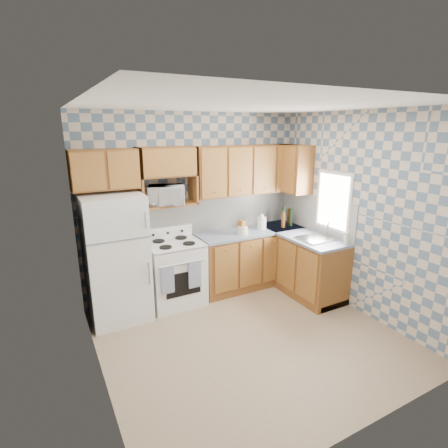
{
  "coord_description": "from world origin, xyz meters",
  "views": [
    {
      "loc": [
        -2.06,
        -3.15,
        2.47
      ],
      "look_at": [
        0.05,
        0.75,
        1.25
      ],
      "focal_mm": 28.0,
      "sensor_mm": 36.0,
      "label": 1
    }
  ],
  "objects": [
    {
      "name": "soap_bottle",
      "position": [
        1.61,
        0.09,
        1.01
      ],
      "size": [
        0.06,
        0.06,
        0.17
      ],
      "primitive_type": "cylinder",
      "color": "silver",
      "rests_on": "countertop_right"
    },
    {
      "name": "microwave",
      "position": [
        -0.51,
        1.38,
        1.58
      ],
      "size": [
        0.56,
        0.47,
        0.27
      ],
      "primitive_type": "imported",
      "rotation": [
        0.0,
        0.0,
        -0.35
      ],
      "color": "white",
      "rests_on": "microwave_shelf"
    },
    {
      "name": "right_wall",
      "position": [
        1.7,
        0.0,
        1.35
      ],
      "size": [
        0.02,
        3.2,
        2.7
      ],
      "primitive_type": "cube",
      "color": "slate",
      "rests_on": "ground"
    },
    {
      "name": "upper_cabinets_right",
      "position": [
        1.53,
        1.25,
        1.85
      ],
      "size": [
        0.33,
        0.7,
        0.74
      ],
      "primitive_type": "cube",
      "color": "brown",
      "rests_on": "right_wall"
    },
    {
      "name": "sink",
      "position": [
        1.4,
        0.45,
        0.93
      ],
      "size": [
        0.48,
        0.4,
        0.03
      ],
      "primitive_type": "cube",
      "color": "#B7B7BC",
      "rests_on": "countertop_right"
    },
    {
      "name": "upper_cabinets_fridge",
      "position": [
        -1.29,
        1.44,
        1.97
      ],
      "size": [
        0.82,
        0.33,
        0.5
      ],
      "primitive_type": "cube",
      "color": "brown",
      "rests_on": "back_wall"
    },
    {
      "name": "floor",
      "position": [
        0.0,
        0.0,
        0.0
      ],
      "size": [
        3.4,
        3.4,
        0.0
      ],
      "primitive_type": "plane",
      "color": "#8B7256",
      "rests_on": "ground"
    },
    {
      "name": "stove_body",
      "position": [
        -0.47,
        1.28,
        0.45
      ],
      "size": [
        0.76,
        0.65,
        0.9
      ],
      "primitive_type": "cube",
      "color": "white",
      "rests_on": "floor"
    },
    {
      "name": "knife_block",
      "position": [
        0.61,
        1.21,
        1.02
      ],
      "size": [
        0.12,
        0.12,
        0.21
      ],
      "primitive_type": "cube",
      "rotation": [
        0.0,
        0.0,
        0.27
      ],
      "color": "brown",
      "rests_on": "countertop_back"
    },
    {
      "name": "countertop_right",
      "position": [
        1.4,
        0.8,
        0.9
      ],
      "size": [
        0.63,
        1.6,
        0.04
      ],
      "primitive_type": "cube",
      "color": "slate",
      "rests_on": "base_cabinets_right"
    },
    {
      "name": "window",
      "position": [
        1.69,
        0.45,
        1.45
      ],
      "size": [
        0.02,
        0.66,
        0.86
      ],
      "primitive_type": "cube",
      "color": "silver",
      "rests_on": "right_wall"
    },
    {
      "name": "electric_kettle",
      "position": [
        1.02,
        1.28,
        1.01
      ],
      "size": [
        0.15,
        0.15,
        0.19
      ],
      "primitive_type": "cylinder",
      "color": "white",
      "rests_on": "countertop_back"
    },
    {
      "name": "backsplash_back",
      "position": [
        0.4,
        1.59,
        1.2
      ],
      "size": [
        2.6,
        0.02,
        0.56
      ],
      "primitive_type": "cube",
      "color": "silver",
      "rests_on": "back_wall"
    },
    {
      "name": "upper_cabinets_back",
      "position": [
        0.82,
        1.44,
        1.85
      ],
      "size": [
        1.75,
        0.33,
        0.74
      ],
      "primitive_type": "cube",
      "color": "brown",
      "rests_on": "back_wall"
    },
    {
      "name": "base_cabinets_back",
      "position": [
        0.82,
        1.3,
        0.44
      ],
      "size": [
        1.75,
        0.6,
        0.88
      ],
      "primitive_type": "cube",
      "color": "brown",
      "rests_on": "floor"
    },
    {
      "name": "base_cabinets_right",
      "position": [
        1.4,
        0.8,
        0.44
      ],
      "size": [
        0.6,
        1.6,
        0.88
      ],
      "primitive_type": "cube",
      "color": "brown",
      "rests_on": "floor"
    },
    {
      "name": "countertop_back",
      "position": [
        0.82,
        1.3,
        0.9
      ],
      "size": [
        1.77,
        0.63,
        0.04
      ],
      "primitive_type": "cube",
      "color": "slate",
      "rests_on": "base_cabinets_back"
    },
    {
      "name": "back_wall",
      "position": [
        0.0,
        1.6,
        1.35
      ],
      "size": [
        3.4,
        0.02,
        2.7
      ],
      "primitive_type": "cube",
      "color": "slate",
      "rests_on": "ground"
    },
    {
      "name": "backguard",
      "position": [
        -0.47,
        1.55,
        1.0
      ],
      "size": [
        0.76,
        0.08,
        0.17
      ],
      "primitive_type": "cube",
      "color": "white",
      "rests_on": "cooktop"
    },
    {
      "name": "bottle_1",
      "position": [
        1.54,
        1.2,
        1.06
      ],
      "size": [
        0.06,
        0.06,
        0.27
      ],
      "primitive_type": "cylinder",
      "color": "black",
      "rests_on": "countertop_back"
    },
    {
      "name": "backsplash_right",
      "position": [
        1.69,
        0.8,
        1.2
      ],
      "size": [
        0.02,
        1.6,
        0.56
      ],
      "primitive_type": "cube",
      "color": "silver",
      "rests_on": "right_wall"
    },
    {
      "name": "bottle_3",
      "position": [
        1.37,
        1.18,
        1.04
      ],
      "size": [
        0.06,
        0.06,
        0.23
      ],
      "primitive_type": "cylinder",
      "color": "#5C3212",
      "rests_on": "countertop_back"
    },
    {
      "name": "bottle_2",
      "position": [
        1.58,
        1.3,
        1.05
      ],
      "size": [
        0.06,
        0.06,
        0.25
      ],
      "primitive_type": "cylinder",
      "color": "#5C3212",
      "rests_on": "countertop_back"
    },
    {
      "name": "dish_towel_left",
      "position": [
        -0.7,
        0.93,
        0.54
      ],
      "size": [
        0.18,
        0.02,
        0.38
      ],
      "primitive_type": "cube",
      "color": "navy",
      "rests_on": "stove_body"
    },
    {
      "name": "food_containers",
      "position": [
        0.6,
        1.18,
        0.98
      ],
      "size": [
        0.17,
        0.17,
        0.12
      ],
      "primitive_type": null,
      "color": "silver",
      "rests_on": "countertop_back"
    },
    {
      "name": "microwave_shelf",
      "position": [
        -0.47,
        1.44,
        1.44
      ],
      "size": [
        0.8,
        0.33,
        0.03
      ],
      "primitive_type": "cube",
      "color": "brown",
      "rests_on": "back_wall"
    },
    {
      "name": "dish_towel_right",
      "position": [
        -0.31,
        0.93,
        0.54
      ],
      "size": [
        0.18,
        0.02,
        0.38
      ],
      "primitive_type": "cube",
      "color": "navy",
      "rests_on": "stove_body"
    },
    {
      "name": "cooktop",
      "position": [
        -0.47,
        1.28,
        0.91
      ],
      "size": [
        0.76,
        0.65,
        0.02
      ],
      "primitive_type": "cube",
      "color": "silver",
      "rests_on": "stove_body"
    },
    {
      "name": "refrigerator",
      "position": [
        -1.27,
        1.25,
        0.84
      ],
      "size": [
        0.75,
        0.7,
        1.68
      ],
      "primitive_type": "cube",
      "color": "white",
      "rests_on": "floor"
    },
    {
      "name": "bottle_0",
      "position": [
        1.44,
        1.26,
        1.07
      ],
      "size": [
        0.06,
        0.06,
        0.29
      ],
      "primitive_type": "cylinder",
      "color": "black",
      "rests_on": "countertop_back"
    }
  ]
}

